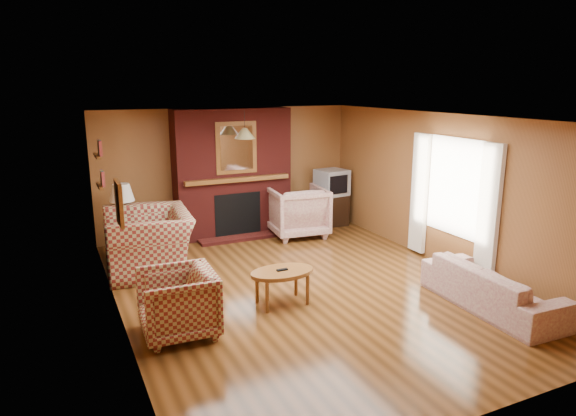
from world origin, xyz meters
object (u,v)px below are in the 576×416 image
table_lamp (122,202)px  tv_stand (331,210)px  plaid_loveseat (148,241)px  plaid_armchair (178,303)px  floral_sofa (492,287)px  coffee_table (282,275)px  fireplace (233,174)px  side_table (125,240)px  crt_tv (332,182)px  floral_armchair (297,211)px

table_lamp → tv_stand: 4.21m
plaid_loveseat → plaid_armchair: bearing=2.4°
floral_sofa → coffee_table: (-2.41, 1.27, 0.12)m
plaid_loveseat → coffee_table: size_ratio=1.67×
tv_stand → plaid_armchair: bearing=-136.3°
fireplace → tv_stand: size_ratio=3.84×
fireplace → table_lamp: (-2.10, -0.53, -0.22)m
plaid_armchair → table_lamp: table_lamp is taller
coffee_table → side_table: size_ratio=1.46×
table_lamp → crt_tv: 4.16m
fireplace → floral_sofa: 5.07m
side_table → crt_tv: size_ratio=0.94×
tv_stand → plaid_loveseat: bearing=-160.8°
table_lamp → crt_tv: (4.15, 0.34, -0.08)m
floral_armchair → crt_tv: bearing=-151.0°
table_lamp → coffee_table: bearing=-60.4°
plaid_loveseat → floral_armchair: 3.00m
fireplace → crt_tv: size_ratio=3.83×
tv_stand → floral_armchair: bearing=-153.9°
floral_armchair → table_lamp: bearing=5.1°
fireplace → side_table: size_ratio=4.06×
table_lamp → tv_stand: size_ratio=1.06×
plaid_loveseat → plaid_armchair: (-0.10, -2.31, -0.08)m
fireplace → plaid_loveseat: 2.37m
coffee_table → crt_tv: (2.56, 3.15, 0.48)m
crt_tv → table_lamp: bearing=-175.3°
coffee_table → table_lamp: (-1.59, 2.81, 0.56)m
fireplace → floral_sofa: bearing=-67.6°
table_lamp → tv_stand: table_lamp is taller
floral_sofa → side_table: 5.71m
plaid_loveseat → table_lamp: (-0.25, 0.77, 0.49)m
plaid_armchair → crt_tv: crt_tv is taller
fireplace → coffee_table: 3.47m
floral_sofa → coffee_table: 2.72m
floral_sofa → crt_tv: (0.15, 4.42, 0.60)m
plaid_armchair → floral_sofa: bearing=77.9°
floral_sofa → fireplace: bearing=24.6°
side_table → table_lamp: table_lamp is taller
fireplace → plaid_loveseat: size_ratio=1.67×
tv_stand → table_lamp: bearing=-172.0°
floral_armchair → plaid_armchair: bearing=51.2°
coffee_table → side_table: (-1.59, 2.81, -0.11)m
side_table → plaid_loveseat: bearing=-71.9°
side_table → tv_stand: bearing=4.8°
fireplace → crt_tv: (2.05, -0.19, -0.30)m
floral_armchair → coffee_table: floral_armchair is taller
table_lamp → plaid_armchair: bearing=-87.2°
plaid_loveseat → crt_tv: (3.90, 1.11, 0.42)m
plaid_armchair → table_lamp: (-0.15, 3.07, 0.57)m
tv_stand → crt_tv: crt_tv is taller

